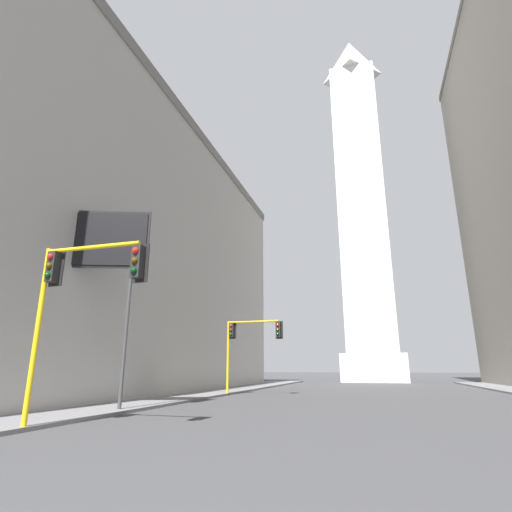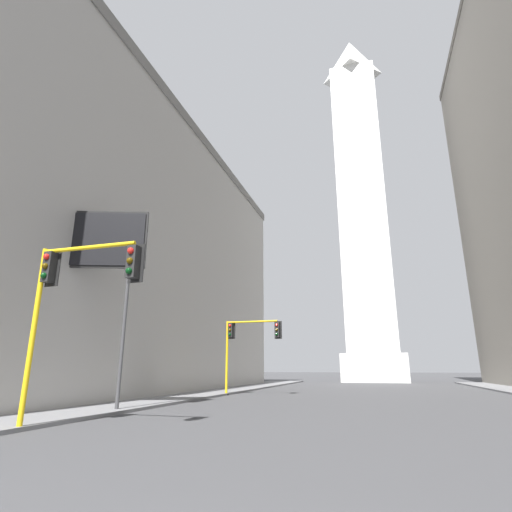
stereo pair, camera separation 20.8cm
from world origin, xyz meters
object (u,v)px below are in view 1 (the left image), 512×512
(obelisk, at_px, (361,197))
(billboard_sign, at_px, (103,247))
(traffic_light_near_left, at_px, (75,287))
(traffic_light_mid_left, at_px, (246,338))

(obelisk, distance_m, billboard_sign, 53.99)
(traffic_light_near_left, relative_size, billboard_sign, 0.62)
(obelisk, height_order, billboard_sign, obelisk)
(obelisk, height_order, traffic_light_mid_left, obelisk)
(obelisk, relative_size, traffic_light_mid_left, 11.14)
(obelisk, xyz_separation_m, billboard_sign, (-12.42, -47.81, -21.78))
(traffic_light_near_left, relative_size, traffic_light_mid_left, 1.11)
(traffic_light_mid_left, bearing_deg, obelisk, 75.48)
(traffic_light_near_left, height_order, traffic_light_mid_left, traffic_light_near_left)
(obelisk, xyz_separation_m, traffic_light_near_left, (-9.19, -53.12, -25.06))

